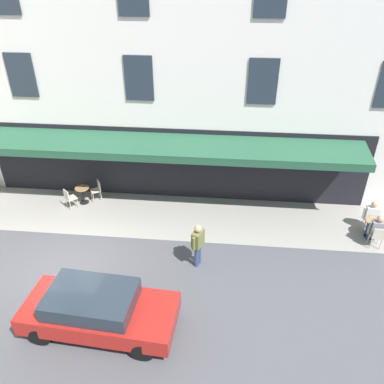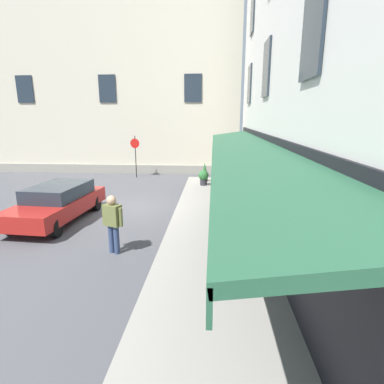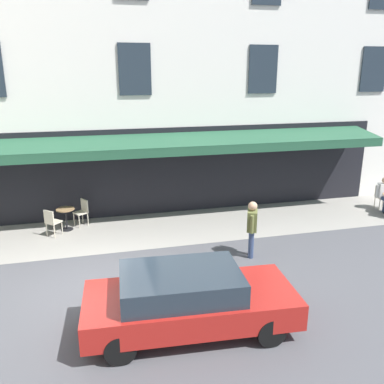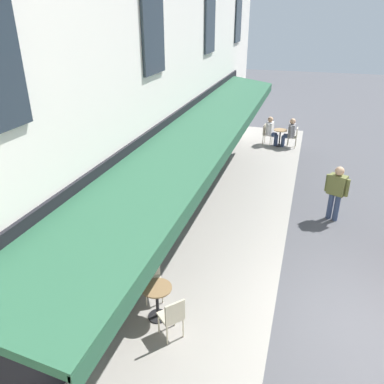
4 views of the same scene
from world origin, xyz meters
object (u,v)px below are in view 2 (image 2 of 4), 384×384
at_px(no_parking_sign, 135,149).
at_px(potted_plant_mid_terrace, 204,177).
at_px(cafe_chair_cream_corner_right, 237,195).
at_px(parked_car_red, 58,202).
at_px(potted_plant_by_steps, 205,172).
at_px(potted_plant_entrance_left, 223,172).
at_px(cafe_table_near_entrance, 228,193).
at_px(walking_pedestrian_in_olive, 113,220).
at_px(cafe_chair_cream_corner_left, 218,189).

distance_m(no_parking_sign, potted_plant_mid_terrace, 4.94).
distance_m(cafe_chair_cream_corner_right, parked_car_red, 7.00).
xyz_separation_m(no_parking_sign, potted_plant_by_steps, (-0.91, -4.36, -1.24)).
bearing_deg(potted_plant_entrance_left, parked_car_red, 142.36).
distance_m(cafe_table_near_entrance, potted_plant_entrance_left, 5.46).
relative_size(cafe_table_near_entrance, cafe_chair_cream_corner_right, 0.82).
relative_size(cafe_table_near_entrance, walking_pedestrian_in_olive, 0.45).
height_order(potted_plant_entrance_left, parked_car_red, parked_car_red).
distance_m(cafe_table_near_entrance, potted_plant_mid_terrace, 3.91).
relative_size(cafe_table_near_entrance, potted_plant_entrance_left, 0.93).
xyz_separation_m(no_parking_sign, potted_plant_mid_terrace, (-1.99, -4.33, -1.32)).
bearing_deg(no_parking_sign, potted_plant_by_steps, -101.83).
distance_m(potted_plant_mid_terrace, potted_plant_by_steps, 1.08).
relative_size(cafe_table_near_entrance, potted_plant_by_steps, 0.66).
distance_m(cafe_chair_cream_corner_left, parked_car_red, 6.62).
relative_size(cafe_chair_cream_corner_left, no_parking_sign, 0.35).
distance_m(cafe_chair_cream_corner_right, walking_pedestrian_in_olive, 6.05).
bearing_deg(potted_plant_mid_terrace, parked_car_red, 141.38).
distance_m(no_parking_sign, potted_plant_entrance_left, 5.67).
bearing_deg(cafe_table_near_entrance, potted_plant_mid_terrace, 18.07).
bearing_deg(walking_pedestrian_in_olive, potted_plant_mid_terrace, -13.82).
bearing_deg(potted_plant_entrance_left, potted_plant_mid_terrace, 146.20).
bearing_deg(cafe_chair_cream_corner_left, walking_pedestrian_in_olive, 152.54).
distance_m(cafe_chair_cream_corner_right, no_parking_sign, 8.67).
distance_m(walking_pedestrian_in_olive, potted_plant_entrance_left, 11.24).
bearing_deg(cafe_chair_cream_corner_right, potted_plant_by_steps, 15.94).
relative_size(walking_pedestrian_in_olive, no_parking_sign, 0.64).
bearing_deg(potted_plant_mid_terrace, no_parking_sign, 65.37).
bearing_deg(potted_plant_by_steps, potted_plant_entrance_left, -59.57).
height_order(cafe_table_near_entrance, potted_plant_mid_terrace, potted_plant_mid_terrace).
bearing_deg(potted_plant_entrance_left, no_parking_sign, 87.45).
bearing_deg(cafe_chair_cream_corner_right, no_parking_sign, 43.31).
relative_size(cafe_chair_cream_corner_right, potted_plant_mid_terrace, 1.08).
bearing_deg(potted_plant_mid_terrace, walking_pedestrian_in_olive, 166.18).
bearing_deg(no_parking_sign, cafe_table_near_entrance, -135.81).
relative_size(no_parking_sign, potted_plant_mid_terrace, 3.07).
relative_size(walking_pedestrian_in_olive, potted_plant_mid_terrace, 1.97).
bearing_deg(potted_plant_mid_terrace, potted_plant_entrance_left, -33.80).
relative_size(potted_plant_by_steps, parked_car_red, 0.26).
height_order(cafe_chair_cream_corner_left, cafe_chair_cream_corner_right, same).
bearing_deg(parked_car_red, potted_plant_by_steps, -34.52).
height_order(potted_plant_mid_terrace, potted_plant_by_steps, potted_plant_by_steps).
bearing_deg(potted_plant_mid_terrace, cafe_chair_cream_corner_left, -167.39).
bearing_deg(cafe_chair_cream_corner_left, no_parking_sign, 43.79).
distance_m(potted_plant_mid_terrace, parked_car_red, 8.19).
height_order(cafe_table_near_entrance, parked_car_red, parked_car_red).
xyz_separation_m(cafe_table_near_entrance, parked_car_red, (-2.68, 6.33, 0.22)).
xyz_separation_m(potted_plant_entrance_left, potted_plant_by_steps, (-0.67, 1.14, 0.10)).
relative_size(potted_plant_mid_terrace, potted_plant_by_steps, 0.75).
bearing_deg(walking_pedestrian_in_olive, potted_plant_by_steps, -12.55).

